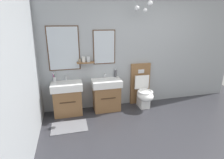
{
  "coord_description": "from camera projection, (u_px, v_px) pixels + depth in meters",
  "views": [
    {
      "loc": [
        -1.73,
        -2.02,
        1.94
      ],
      "look_at": [
        -0.86,
        1.43,
        0.79
      ],
      "focal_mm": 28.75,
      "sensor_mm": 36.0,
      "label": 1
    }
  ],
  "objects": [
    {
      "name": "wall_back",
      "position": [
        142.0,
        46.0,
        4.19
      ],
      "size": [
        4.89,
        0.56,
        2.79
      ],
      "color": "#999EA3",
      "rests_on": "ground"
    },
    {
      "name": "ground_plane",
      "position": [
        186.0,
        152.0,
        2.87
      ],
      "size": [
        6.09,
        5.14,
        0.1
      ],
      "primitive_type": "cube",
      "color": "#2D2D33",
      "rests_on": "ground"
    },
    {
      "name": "toothbrush_cup",
      "position": [
        54.0,
        79.0,
        3.82
      ],
      "size": [
        0.07,
        0.07,
        0.21
      ],
      "color": "silver",
      "rests_on": "vanity_sink_left"
    },
    {
      "name": "soap_dispenser",
      "position": [
        115.0,
        73.0,
        4.13
      ],
      "size": [
        0.06,
        0.06,
        0.2
      ],
      "color": "#4C4C51",
      "rests_on": "vanity_sink_right"
    },
    {
      "name": "wall_left",
      "position": [
        4.0,
        76.0,
        1.88
      ],
      "size": [
        0.12,
        3.94,
        2.79
      ],
      "primitive_type": "cube",
      "color": "#999EA3",
      "rests_on": "ground"
    },
    {
      "name": "tap_on_left_sink",
      "position": [
        66.0,
        77.0,
        3.88
      ],
      "size": [
        0.03,
        0.13,
        0.11
      ],
      "color": "silver",
      "rests_on": "vanity_sink_left"
    },
    {
      "name": "vanity_sink_left",
      "position": [
        68.0,
        98.0,
        3.87
      ],
      "size": [
        0.64,
        0.44,
        0.72
      ],
      "color": "brown",
      "rests_on": "ground"
    },
    {
      "name": "bath_mat",
      "position": [
        69.0,
        127.0,
        3.45
      ],
      "size": [
        0.68,
        0.44,
        0.01
      ],
      "primitive_type": "cube",
      "color": "slate",
      "rests_on": "ground"
    },
    {
      "name": "tap_on_right_sink",
      "position": [
        105.0,
        75.0,
        4.08
      ],
      "size": [
        0.03,
        0.13,
        0.11
      ],
      "color": "silver",
      "rests_on": "vanity_sink_right"
    },
    {
      "name": "toilet",
      "position": [
        142.0,
        91.0,
        4.25
      ],
      "size": [
        0.48,
        0.62,
        1.0
      ],
      "color": "brown",
      "rests_on": "ground"
    },
    {
      "name": "vanity_sink_right",
      "position": [
        106.0,
        94.0,
        4.07
      ],
      "size": [
        0.64,
        0.44,
        0.72
      ],
      "color": "brown",
      "rests_on": "ground"
    }
  ]
}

